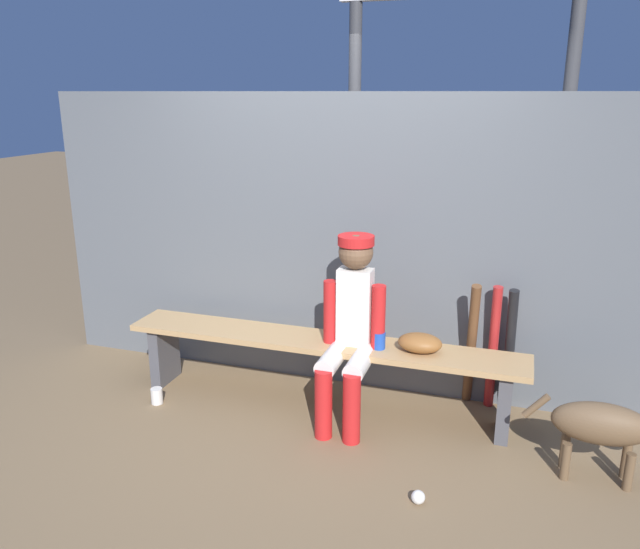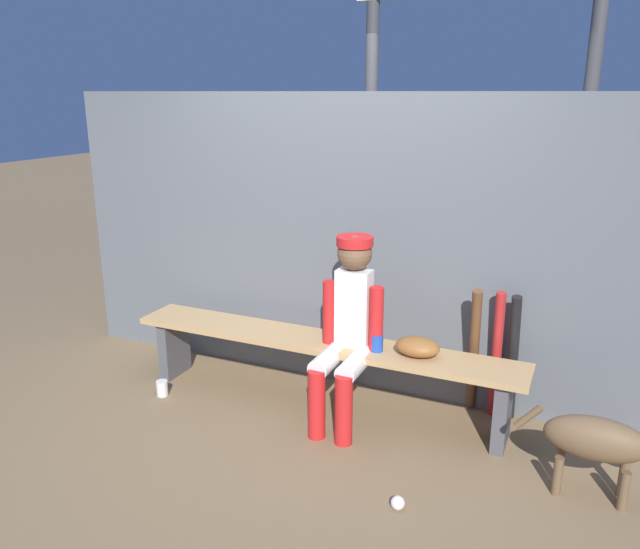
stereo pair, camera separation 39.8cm
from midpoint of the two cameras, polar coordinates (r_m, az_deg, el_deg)
The scene contains 12 objects.
ground_plane at distance 4.37m, azimuth 2.66°, elevation -11.93°, with size 30.00×30.00×0.00m, color brown.
chainlink_fence at distance 4.36m, azimuth 4.83°, elevation 2.62°, with size 4.46×0.03×2.08m, color #595E63.
dugout_bench at distance 4.20m, azimuth 2.73°, elevation -7.31°, with size 2.72×0.36×0.49m.
player_seated at distance 3.92m, azimuth 5.41°, elevation -4.69°, with size 0.41×0.55×1.22m.
baseball_glove at distance 3.97m, azimuth 11.81°, elevation -6.57°, with size 0.28×0.20×0.12m, color brown.
bat_wood_dark at distance 4.23m, azimuth 16.59°, elevation -6.83°, with size 0.06×0.06×0.92m, color brown.
bat_aluminum_red at distance 4.26m, azimuth 18.51°, elevation -7.08°, with size 0.06×0.06×0.88m, color #B22323.
bat_aluminum_black at distance 4.23m, azimuth 19.91°, elevation -7.35°, with size 0.06×0.06×0.88m, color black.
baseball at distance 3.46m, azimuth 10.64°, elevation -19.99°, with size 0.07×0.07×0.07m, color white.
cup_on_ground at distance 4.56m, azimuth -11.85°, elevation -10.22°, with size 0.08×0.08×0.11m, color silver.
cup_on_bench at distance 4.00m, azimuth 8.10°, elevation -6.28°, with size 0.08×0.08×0.11m, color #1E47AD.
dog at distance 3.72m, azimuth 27.78°, elevation -13.51°, with size 0.84×0.20×0.49m.
Camera 2 is at (1.58, -3.52, 2.08)m, focal length 34.89 mm.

